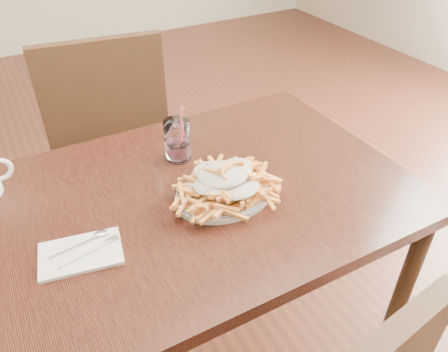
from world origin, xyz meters
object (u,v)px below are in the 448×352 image
loaded_fries (224,179)px  water_glass (178,142)px  fries_plate (224,194)px  table (191,215)px  chair_far (108,132)px

loaded_fries → water_glass: 0.23m
fries_plate → loaded_fries: 0.05m
table → fries_plate: size_ratio=3.66×
chair_far → water_glass: bearing=-82.4°
table → chair_far: size_ratio=1.22×
table → loaded_fries: (0.07, -0.06, 0.14)m
table → loaded_fries: size_ratio=4.40×
fries_plate → water_glass: (-0.03, 0.23, 0.04)m
loaded_fries → table: bearing=140.9°
table → fries_plate: 0.13m
chair_far → loaded_fries: size_ratio=3.61×
fries_plate → water_glass: size_ratio=1.93×
table → water_glass: size_ratio=7.08×
chair_far → water_glass: (0.08, -0.58, 0.24)m
water_glass → table: bearing=-104.1°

